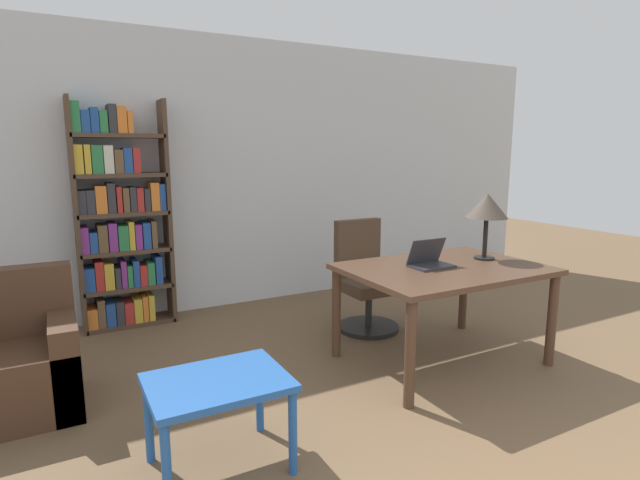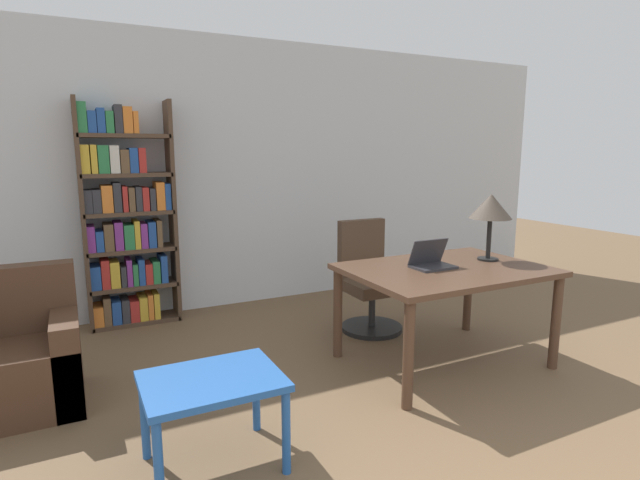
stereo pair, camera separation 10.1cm
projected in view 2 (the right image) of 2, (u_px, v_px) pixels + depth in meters
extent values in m
cube|color=silver|center=(239.00, 175.00, 5.11)|extent=(8.00, 0.06, 2.70)
cube|color=#4C3323|center=(446.00, 270.00, 3.69)|extent=(1.45, 1.03, 0.04)
cylinder|color=#4C3323|center=(408.00, 355.00, 3.07)|extent=(0.07, 0.07, 0.70)
cylinder|color=#4C3323|center=(556.00, 323.00, 3.65)|extent=(0.07, 0.07, 0.70)
cylinder|color=#4C3323|center=(338.00, 313.00, 3.87)|extent=(0.07, 0.07, 0.70)
cylinder|color=#4C3323|center=(468.00, 292.00, 4.45)|extent=(0.07, 0.07, 0.70)
cube|color=#2D2D33|center=(433.00, 267.00, 3.67)|extent=(0.31, 0.21, 0.02)
cube|color=#2D2D33|center=(428.00, 252.00, 3.70)|extent=(0.31, 0.09, 0.19)
cube|color=navy|center=(428.00, 251.00, 3.71)|extent=(0.28, 0.07, 0.17)
cylinder|color=black|center=(488.00, 259.00, 3.94)|extent=(0.16, 0.16, 0.01)
cylinder|color=black|center=(489.00, 238.00, 3.91)|extent=(0.04, 0.04, 0.32)
cone|color=#4C4238|center=(491.00, 206.00, 3.87)|extent=(0.33, 0.33, 0.19)
cylinder|color=black|center=(372.00, 328.00, 4.50)|extent=(0.55, 0.55, 0.04)
cylinder|color=#262626|center=(372.00, 308.00, 4.46)|extent=(0.06, 0.06, 0.32)
cube|color=#4C3828|center=(372.00, 286.00, 4.43)|extent=(0.48, 0.48, 0.10)
cube|color=#4C3828|center=(361.00, 248.00, 4.55)|extent=(0.45, 0.08, 0.52)
cube|color=#2356A3|center=(212.00, 381.00, 2.48)|extent=(0.68, 0.52, 0.04)
cylinder|color=#2356A3|center=(159.00, 467.00, 2.20)|extent=(0.04, 0.04, 0.44)
cylinder|color=#2356A3|center=(286.00, 432.00, 2.47)|extent=(0.04, 0.04, 0.44)
cylinder|color=#2356A3|center=(145.00, 419.00, 2.59)|extent=(0.04, 0.04, 0.44)
cylinder|color=#2356A3|center=(256.00, 393.00, 2.86)|extent=(0.04, 0.04, 0.44)
cube|color=#472D1E|center=(12.00, 378.00, 3.07)|extent=(0.78, 0.64, 0.43)
cube|color=#472D1E|center=(9.00, 300.00, 3.20)|extent=(0.78, 0.16, 0.44)
cube|color=#472D1E|center=(68.00, 357.00, 3.19)|extent=(0.16, 0.64, 0.58)
cube|color=#4C3828|center=(83.00, 217.00, 4.35)|extent=(0.04, 0.28, 2.04)
cube|color=#4C3828|center=(173.00, 212.00, 4.69)|extent=(0.04, 0.28, 2.04)
cube|color=#4C3828|center=(137.00, 320.00, 4.69)|extent=(0.76, 0.28, 0.04)
cube|color=orange|center=(98.00, 314.00, 4.53)|extent=(0.08, 0.24, 0.18)
cube|color=brown|center=(107.00, 309.00, 4.56)|extent=(0.06, 0.24, 0.25)
cube|color=#234C99|center=(116.00, 310.00, 4.60)|extent=(0.08, 0.24, 0.21)
cube|color=#333338|center=(125.00, 309.00, 4.63)|extent=(0.07, 0.24, 0.21)
cube|color=#B72D28|center=(134.00, 309.00, 4.67)|extent=(0.08, 0.24, 0.20)
cube|color=gold|center=(142.00, 306.00, 4.70)|extent=(0.07, 0.24, 0.22)
cube|color=orange|center=(149.00, 305.00, 4.73)|extent=(0.05, 0.24, 0.24)
cube|color=gold|center=(155.00, 304.00, 4.75)|extent=(0.05, 0.24, 0.24)
cube|color=#4C3828|center=(134.00, 285.00, 4.63)|extent=(0.76, 0.28, 0.04)
cube|color=#234C99|center=(95.00, 276.00, 4.47)|extent=(0.08, 0.24, 0.21)
cube|color=#B72D28|center=(105.00, 273.00, 4.50)|extent=(0.07, 0.24, 0.26)
cube|color=gold|center=(114.00, 273.00, 4.54)|extent=(0.08, 0.24, 0.24)
cube|color=#333338|center=(123.00, 275.00, 4.57)|extent=(0.04, 0.24, 0.19)
cube|color=#7F338C|center=(129.00, 271.00, 4.59)|extent=(0.05, 0.24, 0.24)
cube|color=#2D7F47|center=(135.00, 273.00, 4.62)|extent=(0.04, 0.24, 0.20)
cube|color=#234C99|center=(141.00, 270.00, 4.64)|extent=(0.05, 0.24, 0.24)
cube|color=#B72D28|center=(148.00, 272.00, 4.67)|extent=(0.06, 0.24, 0.19)
cube|color=#2D7F47|center=(155.00, 271.00, 4.70)|extent=(0.06, 0.24, 0.21)
cube|color=#234C99|center=(163.00, 267.00, 4.73)|extent=(0.06, 0.24, 0.26)
cube|color=#4C3828|center=(132.00, 250.00, 4.57)|extent=(0.76, 0.28, 0.04)
cube|color=#7F338C|center=(91.00, 238.00, 4.40)|extent=(0.06, 0.24, 0.23)
cube|color=#234C99|center=(99.00, 240.00, 4.44)|extent=(0.06, 0.24, 0.18)
cube|color=brown|center=(108.00, 236.00, 4.47)|extent=(0.08, 0.24, 0.24)
cube|color=#7F338C|center=(118.00, 235.00, 4.50)|extent=(0.07, 0.24, 0.25)
cube|color=#2D7F47|center=(128.00, 236.00, 4.54)|extent=(0.08, 0.24, 0.22)
cube|color=gold|center=(136.00, 234.00, 4.57)|extent=(0.05, 0.24, 0.25)
cube|color=#7F338C|center=(143.00, 235.00, 4.60)|extent=(0.06, 0.24, 0.22)
cube|color=#234C99|center=(151.00, 234.00, 4.63)|extent=(0.07, 0.24, 0.24)
cube|color=brown|center=(158.00, 232.00, 4.66)|extent=(0.05, 0.24, 0.25)
cube|color=#4C3828|center=(129.00, 213.00, 4.51)|extent=(0.76, 0.28, 0.04)
cube|color=#333338|center=(88.00, 201.00, 4.35)|extent=(0.06, 0.24, 0.20)
cube|color=#333338|center=(97.00, 201.00, 4.38)|extent=(0.07, 0.24, 0.20)
cube|color=orange|center=(107.00, 198.00, 4.41)|extent=(0.09, 0.24, 0.24)
cube|color=#333338|center=(117.00, 197.00, 4.45)|extent=(0.06, 0.24, 0.26)
cube|color=#B72D28|center=(124.00, 198.00, 4.48)|extent=(0.04, 0.24, 0.23)
cube|color=brown|center=(131.00, 199.00, 4.50)|extent=(0.05, 0.24, 0.21)
cube|color=#333338|center=(138.00, 198.00, 4.53)|extent=(0.05, 0.24, 0.22)
cube|color=#B72D28|center=(144.00, 198.00, 4.55)|extent=(0.06, 0.24, 0.21)
cube|color=#333338|center=(151.00, 199.00, 4.58)|extent=(0.05, 0.24, 0.20)
cube|color=orange|center=(159.00, 196.00, 4.61)|extent=(0.07, 0.24, 0.25)
cube|color=#234C99|center=(166.00, 196.00, 4.64)|extent=(0.05, 0.24, 0.24)
cube|color=#4C3828|center=(127.00, 175.00, 4.45)|extent=(0.76, 0.28, 0.04)
cube|color=gold|center=(85.00, 159.00, 4.28)|extent=(0.07, 0.24, 0.24)
cube|color=gold|center=(93.00, 159.00, 4.31)|extent=(0.05, 0.24, 0.24)
cube|color=#2D7F47|center=(103.00, 159.00, 4.35)|extent=(0.09, 0.24, 0.24)
cube|color=silver|center=(114.00, 159.00, 4.39)|extent=(0.08, 0.24, 0.24)
cube|color=brown|center=(124.00, 161.00, 4.43)|extent=(0.07, 0.24, 0.20)
cube|color=#234C99|center=(133.00, 160.00, 4.46)|extent=(0.07, 0.24, 0.22)
cube|color=#B72D28|center=(141.00, 160.00, 4.49)|extent=(0.06, 0.24, 0.22)
cube|color=#4C3828|center=(124.00, 136.00, 4.39)|extent=(0.76, 0.28, 0.04)
cube|color=#2D7F47|center=(82.00, 118.00, 4.22)|extent=(0.07, 0.24, 0.26)
cube|color=#234C99|center=(91.00, 122.00, 4.26)|extent=(0.07, 0.24, 0.18)
cube|color=#234C99|center=(100.00, 121.00, 4.29)|extent=(0.06, 0.24, 0.21)
cube|color=#2D7F47|center=(109.00, 123.00, 4.32)|extent=(0.06, 0.24, 0.19)
cube|color=#333338|center=(118.00, 120.00, 4.35)|extent=(0.06, 0.24, 0.24)
cube|color=orange|center=(127.00, 121.00, 4.38)|extent=(0.08, 0.24, 0.23)
cube|color=orange|center=(135.00, 123.00, 4.42)|extent=(0.04, 0.24, 0.19)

